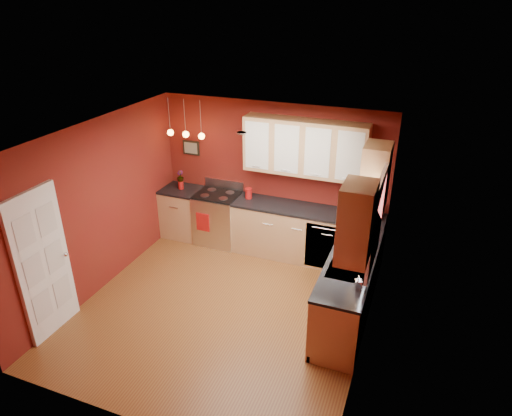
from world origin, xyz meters
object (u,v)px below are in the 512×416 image
at_px(gas_range, 218,218).
at_px(red_canister, 249,193).
at_px(sink, 349,268).
at_px(soap_pump, 358,282).
at_px(coffee_maker, 375,211).

distance_m(gas_range, red_canister, 0.80).
bearing_deg(sink, soap_pump, -67.05).
bearing_deg(red_canister, soap_pump, -41.82).
bearing_deg(soap_pump, gas_range, 145.35).
xyz_separation_m(gas_range, red_canister, (0.57, 0.06, 0.55)).
xyz_separation_m(sink, soap_pump, (0.19, -0.44, 0.11)).
bearing_deg(sink, red_canister, 142.72).
xyz_separation_m(red_canister, coffee_maker, (2.16, -0.01, 0.03)).
height_order(gas_range, soap_pump, soap_pump).
distance_m(sink, soap_pump, 0.49).
xyz_separation_m(gas_range, sink, (2.62, -1.50, 0.43)).
height_order(sink, soap_pump, sink).
bearing_deg(gas_range, sink, -29.78).
xyz_separation_m(gas_range, soap_pump, (2.81, -1.94, 0.55)).
relative_size(red_canister, coffee_maker, 0.67).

